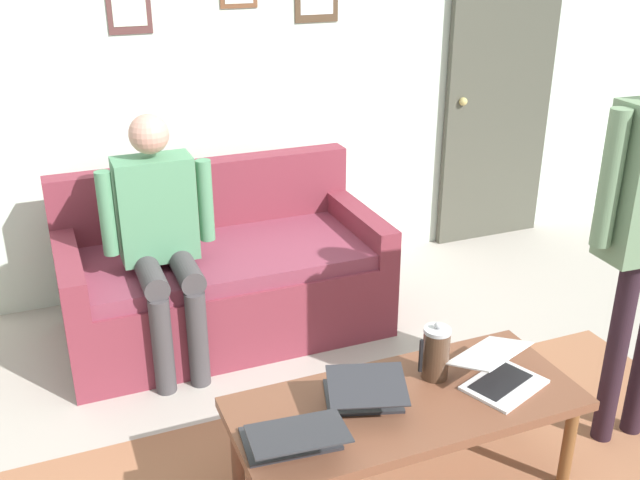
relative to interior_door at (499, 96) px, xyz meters
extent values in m
cube|color=silver|center=(1.91, -0.09, 0.33)|extent=(7.04, 0.10, 2.70)
cube|color=brown|center=(2.41, -0.04, 0.70)|extent=(0.23, 0.02, 0.34)
cube|color=silver|center=(2.41, -0.03, 0.70)|extent=(0.18, 0.00, 0.26)
cube|color=#4A4A3F|center=(0.00, 0.00, 0.00)|extent=(0.82, 0.05, 2.05)
sphere|color=tan|center=(0.31, 0.04, 0.00)|extent=(0.06, 0.06, 0.06)
cube|color=maroon|center=(2.13, 0.61, -0.81)|extent=(1.70, 0.86, 0.42)
cube|color=#83364B|center=(2.13, 0.63, -0.56)|extent=(1.46, 0.78, 0.08)
cube|color=maroon|center=(2.13, 0.25, -0.37)|extent=(1.70, 0.14, 0.46)
cube|color=maroon|center=(1.34, 0.61, -0.50)|extent=(0.12, 0.86, 0.20)
cube|color=maroon|center=(2.92, 0.61, -0.50)|extent=(0.12, 0.86, 0.20)
cube|color=brown|center=(1.82, 2.10, -0.62)|extent=(1.35, 0.58, 0.04)
cylinder|color=brown|center=(1.20, 2.33, -0.83)|extent=(0.05, 0.05, 0.39)
cylinder|color=brown|center=(1.20, 1.87, -0.83)|extent=(0.05, 0.05, 0.39)
cylinder|color=brown|center=(2.43, 1.87, -0.83)|extent=(0.05, 0.05, 0.39)
cube|color=#28282D|center=(1.96, 2.02, -0.59)|extent=(0.34, 0.31, 0.01)
cube|color=black|center=(1.97, 2.04, -0.59)|extent=(0.27, 0.20, 0.00)
cube|color=#28282D|center=(1.99, 2.11, -0.48)|extent=(0.34, 0.29, 0.05)
cube|color=#1A2E1D|center=(1.99, 2.11, -0.48)|extent=(0.31, 0.26, 0.04)
cube|color=silver|center=(1.42, 2.16, -0.59)|extent=(0.36, 0.32, 0.01)
cube|color=black|center=(1.43, 2.15, -0.59)|extent=(0.29, 0.22, 0.00)
cube|color=silver|center=(1.45, 2.09, -0.49)|extent=(0.36, 0.30, 0.07)
cube|color=white|center=(1.45, 2.09, -0.49)|extent=(0.32, 0.27, 0.06)
cube|color=#28282D|center=(2.31, 2.15, -0.59)|extent=(0.35, 0.24, 0.01)
cube|color=black|center=(2.31, 2.17, -0.59)|extent=(0.29, 0.15, 0.00)
cube|color=#28282D|center=(2.32, 2.26, -0.49)|extent=(0.35, 0.23, 0.02)
cube|color=black|center=(2.32, 2.26, -0.49)|extent=(0.31, 0.21, 0.01)
cylinder|color=#4C3323|center=(1.64, 2.00, -0.50)|extent=(0.11, 0.11, 0.20)
cylinder|color=#B7B7BC|center=(1.64, 2.00, -0.39)|extent=(0.11, 0.11, 0.02)
sphere|color=#B2B2B7|center=(1.64, 2.00, -0.36)|extent=(0.03, 0.03, 0.03)
cube|color=black|center=(1.71, 2.00, -0.49)|extent=(0.01, 0.01, 0.14)
cylinder|color=black|center=(0.85, 2.15, -0.59)|extent=(0.09, 0.09, 0.88)
cylinder|color=#627E5E|center=(1.03, 2.14, 0.20)|extent=(0.08, 0.08, 0.53)
cylinder|color=#423D40|center=(2.39, 1.07, -0.77)|extent=(0.10, 0.10, 0.50)
cylinder|color=#423D40|center=(2.56, 1.07, -0.77)|extent=(0.10, 0.10, 0.50)
cylinder|color=#423D40|center=(2.39, 0.89, -0.47)|extent=(0.12, 0.40, 0.12)
cylinder|color=#423D40|center=(2.56, 0.89, -0.47)|extent=(0.12, 0.40, 0.12)
cube|color=#528C64|center=(2.48, 0.71, -0.21)|extent=(0.37, 0.20, 0.52)
cylinder|color=#528C64|center=(2.24, 0.76, -0.19)|extent=(0.08, 0.08, 0.42)
cylinder|color=#528C64|center=(2.72, 0.76, -0.19)|extent=(0.08, 0.08, 0.42)
sphere|color=tan|center=(2.48, 0.71, 0.16)|extent=(0.19, 0.19, 0.19)
camera|label=1|loc=(2.99, 4.10, 1.05)|focal=40.82mm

